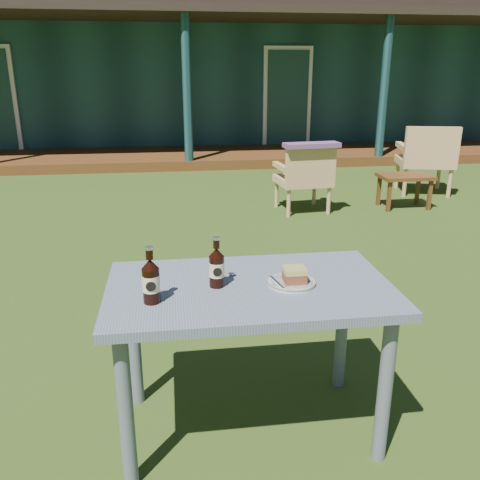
{
  "coord_description": "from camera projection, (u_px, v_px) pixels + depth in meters",
  "views": [
    {
      "loc": [
        -0.31,
        -3.54,
        1.58
      ],
      "look_at": [
        0.0,
        -1.3,
        0.82
      ],
      "focal_mm": 38.0,
      "sensor_mm": 36.0,
      "label": 1
    }
  ],
  "objects": [
    {
      "name": "armchair_right",
      "position": [
        427.0,
        156.0,
        6.62
      ],
      "size": [
        0.79,
        0.76,
        0.9
      ],
      "color": "tan",
      "rests_on": "ground"
    },
    {
      "name": "pavilion",
      "position": [
        179.0,
        68.0,
        12.17
      ],
      "size": [
        15.8,
        8.3,
        3.45
      ],
      "color": "#153738",
      "rests_on": "ground"
    },
    {
      "name": "plate",
      "position": [
        291.0,
        282.0,
        2.15
      ],
      "size": [
        0.2,
        0.2,
        0.01
      ],
      "color": "silver",
      "rests_on": "cafe_table"
    },
    {
      "name": "cake_slice",
      "position": [
        295.0,
        274.0,
        2.13
      ],
      "size": [
        0.09,
        0.09,
        0.06
      ],
      "color": "brown",
      "rests_on": "plate"
    },
    {
      "name": "cola_bottle_far",
      "position": [
        151.0,
        280.0,
        1.95
      ],
      "size": [
        0.07,
        0.07,
        0.23
      ],
      "color": "black",
      "rests_on": "cafe_table"
    },
    {
      "name": "fork",
      "position": [
        277.0,
        282.0,
        2.13
      ],
      "size": [
        0.04,
        0.14,
        0.0
      ],
      "primitive_type": "cube",
      "rotation": [
        0.0,
        0.0,
        0.21
      ],
      "color": "silver",
      "rests_on": "plate"
    },
    {
      "name": "ground",
      "position": [
        217.0,
        288.0,
        3.87
      ],
      "size": [
        80.0,
        80.0,
        0.0
      ],
      "primitive_type": "plane",
      "color": "#334916"
    },
    {
      "name": "cafe_table",
      "position": [
        250.0,
        307.0,
        2.17
      ],
      "size": [
        1.2,
        0.7,
        0.72
      ],
      "color": "slate",
      "rests_on": "ground"
    },
    {
      "name": "floral_throw",
      "position": [
        312.0,
        145.0,
        5.53
      ],
      "size": [
        0.64,
        0.26,
        0.05
      ],
      "primitive_type": "cube",
      "rotation": [
        0.0,
        0.0,
        3.25
      ],
      "color": "#6D436E",
      "rests_on": "armchair_left"
    },
    {
      "name": "cola_bottle_near",
      "position": [
        217.0,
        267.0,
        2.1
      ],
      "size": [
        0.06,
        0.07,
        0.22
      ],
      "color": "black",
      "rests_on": "cafe_table"
    },
    {
      "name": "side_table",
      "position": [
        405.0,
        180.0,
        6.0
      ],
      "size": [
        0.6,
        0.4,
        0.4
      ],
      "color": "#562F14",
      "rests_on": "ground"
    },
    {
      "name": "armchair_left",
      "position": [
        305.0,
        175.0,
        5.79
      ],
      "size": [
        0.62,
        0.59,
        0.77
      ],
      "color": "tan",
      "rests_on": "ground"
    },
    {
      "name": "bottle_cap",
      "position": [
        231.0,
        274.0,
        2.24
      ],
      "size": [
        0.03,
        0.03,
        0.01
      ],
      "primitive_type": "cylinder",
      "color": "silver",
      "rests_on": "cafe_table"
    }
  ]
}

